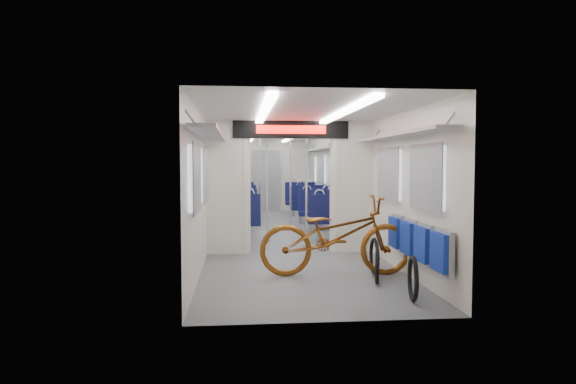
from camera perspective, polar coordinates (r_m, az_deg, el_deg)
The scene contains 14 objects.
carriage at distance 10.70m, azimuth -0.66°, elevation 2.83°, with size 12.00×12.02×2.31m.
bicycle at distance 7.21m, azimuth 5.35°, elevation -4.84°, with size 0.74×2.14×1.12m, color brown.
flip_bench at distance 6.77m, azimuth 14.07°, elevation -5.30°, with size 0.12×2.10×0.50m.
bike_hoop_a at distance 6.06m, azimuth 13.71°, elevation -9.57°, with size 0.53×0.53×0.05m, color black.
bike_hoop_b at distance 6.83m, azimuth 9.87°, elevation -8.27°, with size 0.48×0.48×0.05m, color black.
bike_hoop_c at distance 7.33m, azimuth 9.57°, elevation -7.30°, with size 0.53×0.53×0.05m, color black.
seat_bay_near_left at distance 10.95m, azimuth -5.65°, elevation -2.22°, with size 0.90×2.04×1.09m.
seat_bay_near_right at distance 11.23m, azimuth 3.95°, elevation -2.15°, with size 0.88×1.93×1.06m.
seat_bay_far_left at distance 14.12m, azimuth -5.61°, elevation -0.92°, with size 0.94×2.19×1.14m.
seat_bay_far_right at distance 14.32m, azimuth 1.90°, elevation -0.87°, with size 0.93×2.16×1.12m.
stanchion_near_left at distance 9.28m, azimuth -2.33°, elevation 0.61°, with size 0.04×0.04×2.30m, color silver.
stanchion_near_right at distance 9.88m, azimuth 2.05°, elevation 0.77°, with size 0.04×0.04×2.30m, color silver.
stanchion_far_left at distance 12.97m, azimuth -3.13°, elevation 1.34°, with size 0.04×0.04×2.30m, color silver.
stanchion_far_right at distance 12.70m, azimuth 0.28°, elevation 1.31°, with size 0.04×0.04×2.30m, color silver.
Camera 1 is at (-0.90, -10.93, 1.57)m, focal length 32.00 mm.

